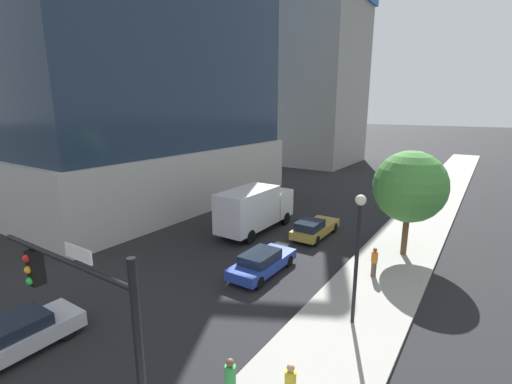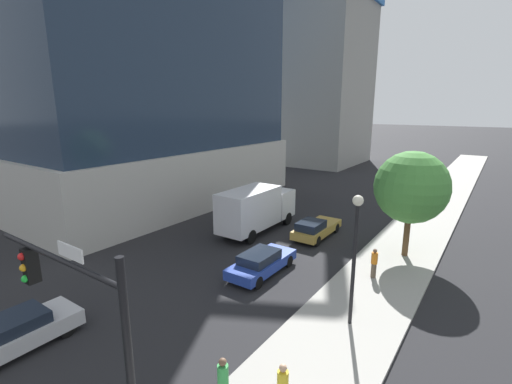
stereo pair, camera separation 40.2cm
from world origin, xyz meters
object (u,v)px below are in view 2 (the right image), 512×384
Objects in this scene: traffic_light_pole at (78,310)px; car_blue at (261,262)px; construction_building at (321,67)px; pedestrian_orange_shirt at (374,263)px; street_tree at (411,187)px; box_truck at (256,208)px; car_gold at (315,228)px; pedestrian_green_shirt at (223,384)px; street_lamp at (355,242)px; car_silver at (14,334)px.

car_blue is (-2.04, 11.38, -3.49)m from traffic_light_pole.
pedestrian_orange_shirt is at bearing -60.61° from construction_building.
box_truck is at bearing -172.12° from street_tree.
construction_building reaches higher than street_tree.
pedestrian_orange_shirt is (3.37, 14.24, -3.19)m from traffic_light_pole.
street_tree is 1.37× the size of car_gold.
pedestrian_green_shirt is at bearing -74.30° from car_gold.
street_tree reaches higher than street_lamp.
construction_building is 39.04m from box_truck.
box_truck is at bearing 143.45° from street_lamp.
construction_building is at bearing 123.16° from street_tree.
car_silver is at bearing -90.00° from box_truck.
box_truck is (-10.33, -1.43, -2.61)m from street_tree.
construction_building is 8.09× the size of car_blue.
street_lamp reaches higher than box_truck.
car_gold is at bearing 123.49° from street_lamp.
street_tree reaches higher than car_gold.
car_gold is (0.00, 6.95, 0.01)m from car_blue.
street_tree is 7.19m from car_gold.
street_lamp is at bearing -36.55° from box_truck.
pedestrian_green_shirt is at bearing 50.73° from traffic_light_pole.
car_gold is 1.01× the size of car_silver.
car_gold is at bearing 18.59° from box_truck.
box_truck is (-4.22, -1.42, 1.18)m from car_gold.
car_silver is 2.87× the size of pedestrian_orange_shirt.
car_silver is 2.61× the size of pedestrian_green_shirt.
construction_building reaches higher than pedestrian_orange_shirt.
street_lamp is at bearing -84.24° from pedestrian_orange_shirt.
traffic_light_pole reaches higher than street_lamp.
pedestrian_orange_shirt is (-0.49, 4.82, -2.88)m from street_lamp.
box_truck is (-10.12, 7.50, -1.98)m from street_lamp.
pedestrian_orange_shirt reaches higher than car_gold.
pedestrian_orange_shirt is at bearing -15.52° from box_truck.
pedestrian_orange_shirt is at bearing 95.76° from street_lamp.
pedestrian_green_shirt is (2.32, 2.83, -3.10)m from traffic_light_pole.
car_gold reaches higher than car_silver.
car_silver is at bearing -120.12° from street_tree.
car_gold is at bearing 142.91° from pedestrian_orange_shirt.
pedestrian_orange_shirt is at bearing -37.09° from car_gold.
street_tree is (0.21, 8.93, 0.63)m from street_lamp.
traffic_light_pole is 0.91× the size of street_tree.
street_tree is at bearing 48.73° from car_blue.
street_tree is at bearing -56.84° from construction_building.
pedestrian_orange_shirt reaches higher than car_blue.
car_blue is 9.60m from pedestrian_green_shirt.
traffic_light_pole reaches higher than car_silver.
car_silver is (-4.22, -10.83, -0.01)m from car_blue.
traffic_light_pole is at bearing -69.70° from box_truck.
traffic_light_pole reaches higher than car_blue.
construction_building reaches higher than car_gold.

